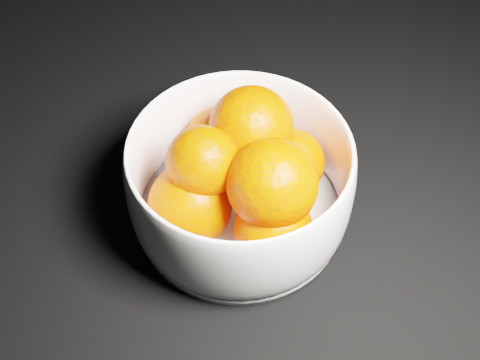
% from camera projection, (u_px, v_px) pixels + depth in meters
% --- Properties ---
extents(ground, '(3.00, 3.00, 0.00)m').
position_uv_depth(ground, '(28.00, 137.00, 0.68)').
color(ground, black).
rests_on(ground, ground).
extents(bowl, '(0.20, 0.20, 0.10)m').
position_uv_depth(bowl, '(240.00, 184.00, 0.58)').
color(bowl, white).
rests_on(bowl, ground).
extents(orange_pile, '(0.15, 0.15, 0.11)m').
position_uv_depth(orange_pile, '(243.00, 172.00, 0.57)').
color(orange_pile, '#FF4300').
rests_on(orange_pile, bowl).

